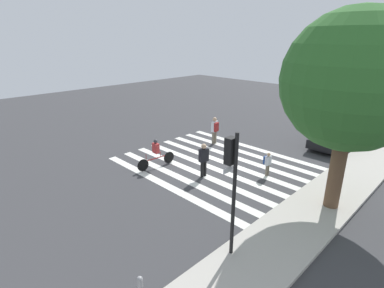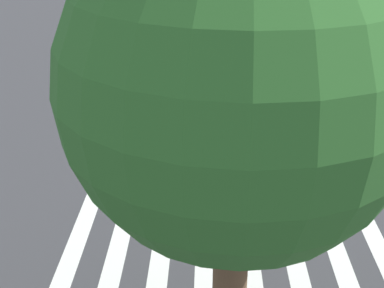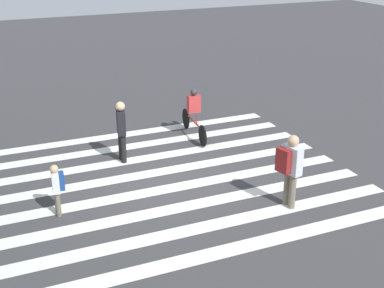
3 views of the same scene
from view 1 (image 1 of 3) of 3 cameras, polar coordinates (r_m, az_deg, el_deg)
The scene contains 11 objects.
ground_plane at distance 17.32m, azimuth 4.35°, elevation -3.74°, with size 60.00×60.00×0.00m, color #38383A.
sidewalk_curb at distance 14.47m, azimuth 23.69°, elevation -10.21°, with size 36.00×2.50×0.14m.
crosswalk_stripes at distance 17.32m, azimuth 4.35°, elevation -3.73°, with size 7.90×10.00×0.01m.
traffic_light at distance 9.18m, azimuth 7.56°, elevation -5.35°, with size 0.60×0.50×4.33m.
parking_meter at distance 8.27m, azimuth -9.83°, elevation -25.48°, with size 0.15×0.15×1.43m.
street_tree at distance 12.65m, azimuth 28.28°, elevation 10.39°, with size 5.25×5.25×7.99m.
pedestrian_adult_yellow_jacket at distance 15.36m, azimuth 2.24°, elevation -2.73°, with size 0.54×0.32×1.81m.
pedestrian_child_with_backpack at distance 16.04m, azimuth 14.18°, elevation -3.38°, with size 0.37×0.31×1.29m.
pedestrian_adult_blue_shirt at distance 20.14m, azimuth 4.37°, elevation 2.96°, with size 0.55×0.50×1.85m.
cyclist_far_lane at distance 16.64m, azimuth -6.88°, elevation -1.60°, with size 2.39×0.42×1.63m.
car_parked_dark_suv at distance 21.88m, azimuth 25.57°, elevation 1.40°, with size 4.72×1.94×1.40m.
Camera 1 is at (12.10, 10.28, 6.91)m, focal length 28.00 mm.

